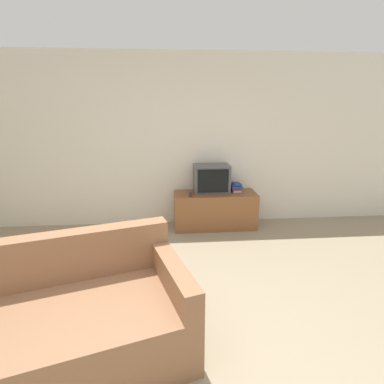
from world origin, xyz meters
name	(u,v)px	position (x,y,z in m)	size (l,w,h in m)	color
ground_plane	(166,384)	(0.00, 0.00, 0.00)	(14.00, 14.00, 0.00)	gray
wall_back	(164,142)	(0.00, 3.03, 1.30)	(9.00, 0.06, 2.60)	silver
tv_stand	(215,210)	(0.77, 2.75, 0.27)	(1.25, 0.47, 0.55)	brown
television	(212,179)	(0.71, 2.81, 0.76)	(0.54, 0.34, 0.43)	#4C4C51
couch	(34,332)	(-0.92, 0.23, 0.29)	(2.34, 1.55, 0.86)	#8C6042
book_stack	(236,187)	(1.10, 2.81, 0.62)	(0.17, 0.22, 0.13)	silver
remote_on_stand	(190,195)	(0.37, 2.65, 0.56)	(0.07, 0.19, 0.02)	#2D2D2D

